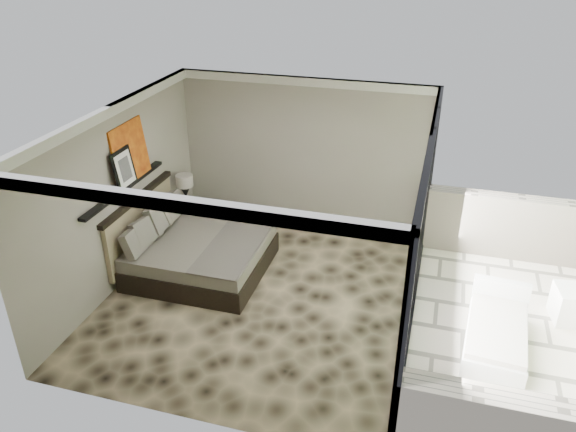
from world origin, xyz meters
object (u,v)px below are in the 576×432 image
(nightstand, at_px, (189,215))
(ottoman, at_px, (573,305))
(bed, at_px, (195,251))
(table_lamp, at_px, (185,186))
(lounger, at_px, (496,333))

(nightstand, xyz_separation_m, ottoman, (6.42, -1.00, -0.03))
(bed, distance_m, table_lamp, 1.55)
(ottoman, bearing_deg, nightstand, 171.11)
(bed, bearing_deg, lounger, -7.36)
(ottoman, bearing_deg, lounger, -140.68)
(nightstand, bearing_deg, lounger, -10.56)
(nightstand, bearing_deg, ottoman, -0.24)
(bed, height_order, lounger, bed)
(nightstand, height_order, table_lamp, table_lamp)
(lounger, bearing_deg, nightstand, 165.42)
(bed, relative_size, nightstand, 3.71)
(table_lamp, bearing_deg, ottoman, -8.79)
(bed, height_order, table_lamp, bed)
(nightstand, bearing_deg, bed, -52.38)
(bed, distance_m, ottoman, 5.73)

